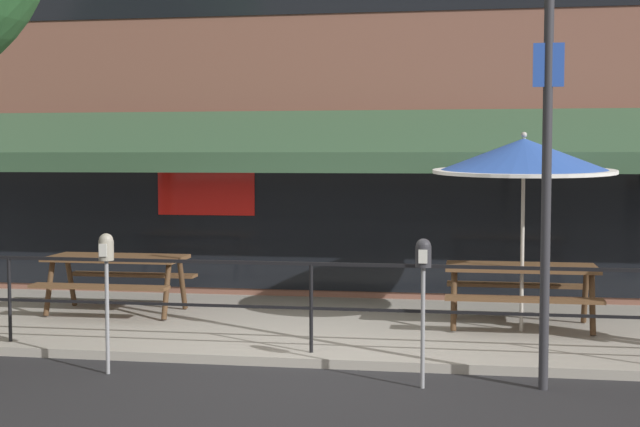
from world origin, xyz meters
name	(u,v)px	position (x,y,z in m)	size (l,w,h in m)	color
ground_plane	(306,368)	(0.00, 0.00, 0.00)	(120.00, 120.00, 0.00)	#232326
patio_deck	(335,327)	(0.00, 2.00, 0.05)	(15.00, 4.00, 0.10)	#9E998E
restaurant_building	(357,66)	(0.00, 4.22, 3.52)	(15.00, 1.60, 7.08)	brown
patio_railing	(311,287)	(0.00, 0.30, 0.80)	(13.84, 0.04, 0.97)	black
picnic_table_left	(117,268)	(-2.96, 2.20, 0.71)	(1.80, 1.42, 0.76)	brown
picnic_table_centre	(521,278)	(2.28, 2.06, 0.71)	(1.80, 1.42, 0.76)	brown
patio_umbrella_centre	(524,157)	(2.28, 1.85, 2.18)	(2.14, 2.14, 2.38)	#B7B2A8
parking_meter_near	(106,261)	(-1.93, -0.56, 1.15)	(0.15, 0.16, 1.42)	gray
parking_meter_far	(423,267)	(1.22, -0.59, 1.15)	(0.15, 0.16, 1.42)	gray
street_sign_pole	(547,160)	(2.35, -0.45, 2.16)	(0.28, 0.09, 4.20)	#2D2D33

